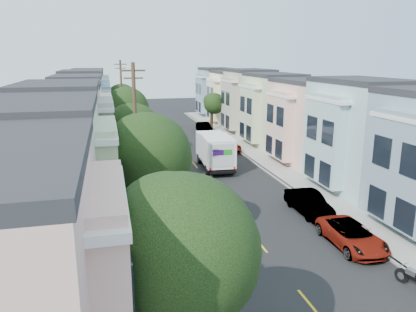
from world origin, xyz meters
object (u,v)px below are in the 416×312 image
(fedex_truck, at_px, (215,150))
(parked_right_b, at_px, (309,203))
(utility_pole_near, at_px, (136,136))
(parked_left_c, at_px, (162,206))
(tree_a, at_px, (178,252))
(tree_c, at_px, (132,132))
(parked_left_b, at_px, (185,266))
(tree_e, at_px, (121,100))
(utility_pole_far, at_px, (122,99))
(tree_b, at_px, (146,158))
(parked_left_d, at_px, (145,160))
(parked_right_a, at_px, (352,235))
(lead_sedan, at_px, (207,145))
(parked_right_d, at_px, (204,128))
(parked_right_c, at_px, (227,145))
(tree_far_r, at_px, (214,104))
(motorcycle, at_px, (416,280))
(tree_d, at_px, (126,109))

(fedex_truck, height_order, parked_right_b, fedex_truck)
(utility_pole_near, distance_m, parked_left_c, 5.18)
(tree_a, distance_m, tree_c, 22.41)
(tree_a, height_order, parked_left_b, tree_a)
(tree_e, xyz_separation_m, utility_pole_far, (0.00, -2.78, 0.34))
(tree_b, height_order, utility_pole_far, utility_pole_far)
(parked_left_d, relative_size, parked_right_a, 0.93)
(tree_a, bearing_deg, lead_sedan, 74.94)
(tree_b, xyz_separation_m, parked_right_d, (11.20, 34.40, -4.62))
(tree_a, distance_m, tree_e, 46.20)
(parked_right_c, relative_size, parked_right_d, 1.07)
(tree_b, distance_m, tree_far_r, 39.11)
(utility_pole_near, xyz_separation_m, parked_right_d, (11.20, 26.96, -4.40))
(tree_a, bearing_deg, parked_right_a, 35.23)
(parked_left_d, bearing_deg, utility_pole_far, 95.34)
(lead_sedan, relative_size, parked_left_d, 0.97)
(tree_c, relative_size, parked_right_b, 1.51)
(parked_right_c, height_order, parked_right_d, parked_right_d)
(parked_left_b, bearing_deg, tree_e, 90.26)
(parked_left_b, bearing_deg, lead_sedan, 72.38)
(tree_e, distance_m, lead_sedan, 16.16)
(fedex_truck, height_order, motorcycle, fedex_truck)
(parked_right_a, relative_size, parked_right_b, 1.08)
(tree_c, height_order, tree_e, tree_e)
(tree_a, bearing_deg, parked_right_d, 75.83)
(utility_pole_far, height_order, parked_left_c, utility_pole_far)
(fedex_truck, distance_m, lead_sedan, 7.54)
(lead_sedan, height_order, parked_left_c, lead_sedan)
(utility_pole_near, xyz_separation_m, utility_pole_far, (0.00, 26.00, 0.00))
(tree_far_r, bearing_deg, parked_left_c, -110.53)
(tree_e, height_order, motorcycle, tree_e)
(tree_c, relative_size, utility_pole_far, 0.69)
(tree_d, bearing_deg, utility_pole_near, -89.99)
(parked_left_b, bearing_deg, parked_right_d, 73.66)
(parked_right_c, bearing_deg, parked_right_b, -91.39)
(lead_sedan, height_order, parked_left_d, lead_sedan)
(tree_d, relative_size, parked_right_d, 1.67)
(parked_left_d, height_order, parked_right_c, parked_left_d)
(parked_left_c, xyz_separation_m, parked_right_c, (9.80, 17.48, 0.02))
(tree_c, xyz_separation_m, lead_sedan, (8.99, 11.00, -3.79))
(parked_left_c, relative_size, parked_right_c, 0.83)
(tree_c, distance_m, utility_pole_far, 21.01)
(parked_left_c, bearing_deg, tree_e, 93.77)
(tree_a, bearing_deg, parked_right_b, 49.36)
(utility_pole_far, xyz_separation_m, parked_right_d, (11.20, 0.96, -4.40))
(tree_b, bearing_deg, parked_right_c, 63.81)
(utility_pole_far, distance_m, parked_left_b, 37.02)
(lead_sedan, height_order, parked_right_d, parked_right_d)
(parked_right_d, bearing_deg, tree_b, -106.76)
(utility_pole_far, distance_m, lead_sedan, 14.16)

